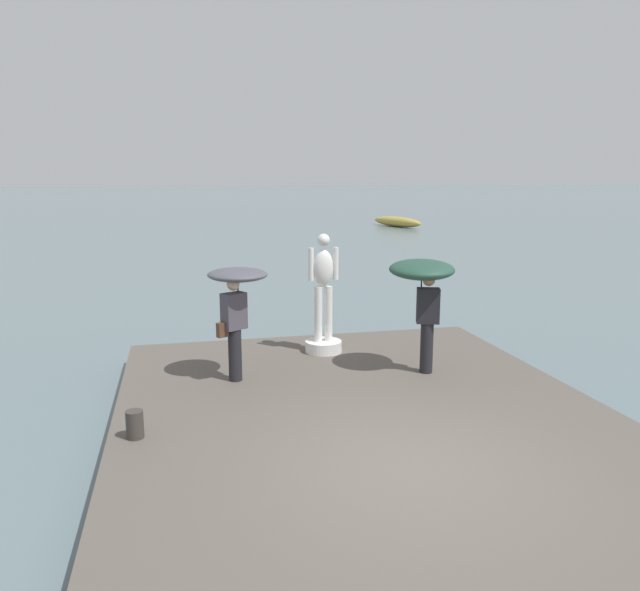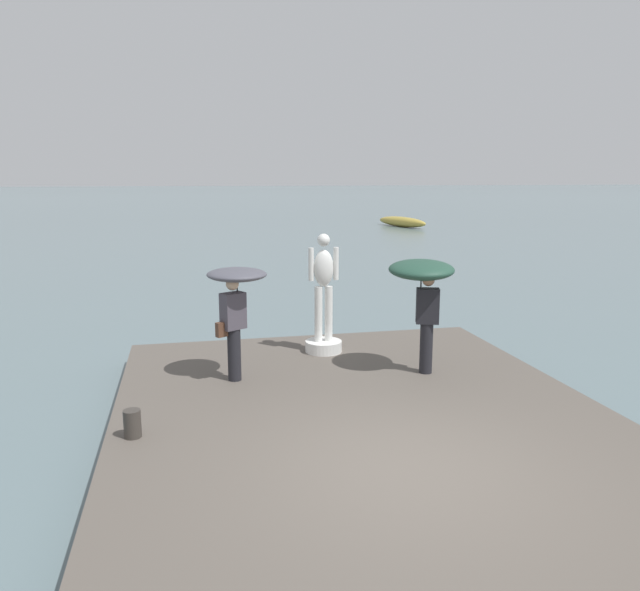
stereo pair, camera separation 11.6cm
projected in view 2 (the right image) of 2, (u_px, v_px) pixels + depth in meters
name	position (u px, v px, depth m)	size (l,w,h in m)	color
ground_plane	(218.00, 227.00, 45.63)	(400.00, 400.00, 0.00)	slate
pier	(367.00, 429.00, 8.76)	(7.10, 9.16, 0.40)	#564F47
statue_white_figure	(324.00, 309.00, 11.75)	(0.70, 0.70, 2.28)	white
onlooker_left	(235.00, 293.00, 10.05)	(1.34, 1.34, 1.87)	black
onlooker_right	(423.00, 281.00, 10.38)	(1.40, 1.41, 1.98)	black
mooring_bollard	(132.00, 424.00, 7.98)	(0.23, 0.23, 0.37)	#38332D
boat_near	(402.00, 222.00, 46.11)	(2.57, 5.54, 0.75)	#B2993D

